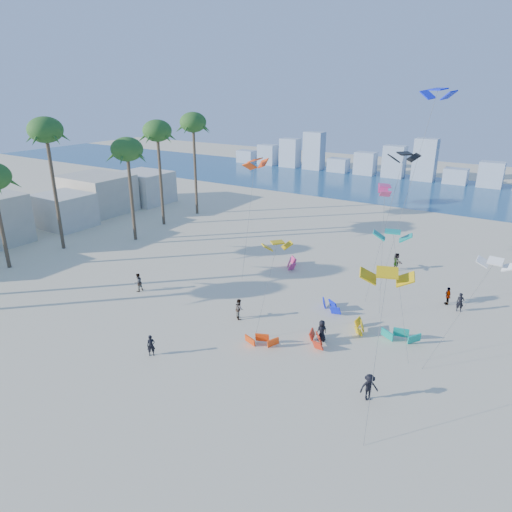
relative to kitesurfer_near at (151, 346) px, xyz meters
The scene contains 10 objects.
ground 5.03m from the kitesurfer_near, 104.04° to the right, with size 220.00×220.00×0.00m, color beige.
ocean 67.20m from the kitesurfer_near, 91.03° to the left, with size 220.00×220.00×0.00m, color navy.
kitesurfer_near is the anchor object (origin of this frame).
kitesurfer_mid 8.32m from the kitesurfer_near, 75.18° to the left, with size 0.84×0.66×1.73m, color gray.
kitesurfers_far 16.82m from the kitesurfer_near, 57.87° to the left, with size 27.08×23.62×1.87m.
grounded_kites 14.72m from the kitesurfer_near, 55.92° to the left, with size 17.04×17.19×0.93m.
flying_kites 24.71m from the kitesurfer_near, 54.86° to the left, with size 28.24×29.42×18.60m.
palm_row 27.96m from the kitesurfer_near, 153.87° to the left, with size 8.58×44.80×15.16m.
beachfront_buildings 38.44m from the kitesurfer_near, 155.37° to the left, with size 11.50×43.00×6.00m.
distant_skyline 77.25m from the kitesurfer_near, 91.78° to the left, with size 85.00×3.00×8.40m.
Camera 1 is at (22.89, -15.12, 18.30)m, focal length 32.13 mm.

